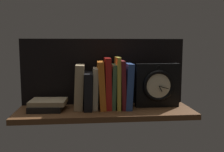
{
  "coord_description": "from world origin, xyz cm",
  "views": [
    {
      "loc": [
        -7.96,
        -116.03,
        30.54
      ],
      "look_at": [
        3.55,
        3.4,
        15.58
      ],
      "focal_mm": 40.19,
      "sensor_mm": 36.0,
      "label": 1
    }
  ],
  "objects_px": {
    "book_tan_shortstories": "(79,87)",
    "framed_clock": "(157,85)",
    "book_orange_pandolfini": "(101,85)",
    "book_maroon_dawkins": "(122,84)",
    "book_green_romantic": "(113,86)",
    "book_blue_modern": "(128,85)",
    "book_cream_twain": "(95,88)",
    "book_black_skeptic": "(88,91)",
    "book_red_requiem": "(108,83)",
    "book_stack_side": "(47,105)",
    "book_yellow_seinlanguage": "(117,83)"
  },
  "relations": [
    {
      "from": "book_tan_shortstories",
      "to": "framed_clock",
      "type": "bearing_deg",
      "value": -0.24
    },
    {
      "from": "book_orange_pandolfini",
      "to": "book_maroon_dawkins",
      "type": "relative_size",
      "value": 0.98
    },
    {
      "from": "book_green_romantic",
      "to": "book_maroon_dawkins",
      "type": "height_order",
      "value": "book_maroon_dawkins"
    },
    {
      "from": "book_orange_pandolfini",
      "to": "book_blue_modern",
      "type": "height_order",
      "value": "book_orange_pandolfini"
    },
    {
      "from": "book_cream_twain",
      "to": "framed_clock",
      "type": "xyz_separation_m",
      "value": [
        0.31,
        -0.0,
        0.01
      ]
    },
    {
      "from": "book_black_skeptic",
      "to": "book_orange_pandolfini",
      "type": "height_order",
      "value": "book_orange_pandolfini"
    },
    {
      "from": "book_orange_pandolfini",
      "to": "book_blue_modern",
      "type": "relative_size",
      "value": 1.05
    },
    {
      "from": "book_black_skeptic",
      "to": "book_maroon_dawkins",
      "type": "distance_m",
      "value": 0.17
    },
    {
      "from": "book_black_skeptic",
      "to": "book_red_requiem",
      "type": "distance_m",
      "value": 0.1
    },
    {
      "from": "book_orange_pandolfini",
      "to": "book_green_romantic",
      "type": "relative_size",
      "value": 1.07
    },
    {
      "from": "book_black_skeptic",
      "to": "book_stack_side",
      "type": "relative_size",
      "value": 0.99
    },
    {
      "from": "book_tan_shortstories",
      "to": "book_yellow_seinlanguage",
      "type": "distance_m",
      "value": 0.19
    },
    {
      "from": "book_maroon_dawkins",
      "to": "framed_clock",
      "type": "relative_size",
      "value": 1.08
    },
    {
      "from": "book_yellow_seinlanguage",
      "to": "book_stack_side",
      "type": "relative_size",
      "value": 1.42
    },
    {
      "from": "book_blue_modern",
      "to": "book_stack_side",
      "type": "height_order",
      "value": "book_blue_modern"
    },
    {
      "from": "book_cream_twain",
      "to": "book_green_romantic",
      "type": "relative_size",
      "value": 0.92
    },
    {
      "from": "book_black_skeptic",
      "to": "book_blue_modern",
      "type": "bearing_deg",
      "value": 0.0
    },
    {
      "from": "book_red_requiem",
      "to": "book_yellow_seinlanguage",
      "type": "xyz_separation_m",
      "value": [
        0.05,
        0.0,
        0.0
      ]
    },
    {
      "from": "book_tan_shortstories",
      "to": "book_green_romantic",
      "type": "relative_size",
      "value": 1.0
    },
    {
      "from": "book_maroon_dawkins",
      "to": "book_tan_shortstories",
      "type": "bearing_deg",
      "value": 180.0
    },
    {
      "from": "book_orange_pandolfini",
      "to": "book_red_requiem",
      "type": "height_order",
      "value": "book_red_requiem"
    },
    {
      "from": "book_tan_shortstories",
      "to": "book_cream_twain",
      "type": "bearing_deg",
      "value": 0.0
    },
    {
      "from": "book_tan_shortstories",
      "to": "book_yellow_seinlanguage",
      "type": "height_order",
      "value": "book_yellow_seinlanguage"
    },
    {
      "from": "book_black_skeptic",
      "to": "book_cream_twain",
      "type": "bearing_deg",
      "value": 0.0
    },
    {
      "from": "book_tan_shortstories",
      "to": "book_maroon_dawkins",
      "type": "xyz_separation_m",
      "value": [
        0.21,
        0.0,
        0.01
      ]
    },
    {
      "from": "book_black_skeptic",
      "to": "book_blue_modern",
      "type": "height_order",
      "value": "book_blue_modern"
    },
    {
      "from": "book_red_requiem",
      "to": "book_yellow_seinlanguage",
      "type": "height_order",
      "value": "book_yellow_seinlanguage"
    },
    {
      "from": "book_black_skeptic",
      "to": "book_maroon_dawkins",
      "type": "xyz_separation_m",
      "value": [
        0.16,
        0.0,
        0.03
      ]
    },
    {
      "from": "book_yellow_seinlanguage",
      "to": "book_black_skeptic",
      "type": "bearing_deg",
      "value": 180.0
    },
    {
      "from": "book_black_skeptic",
      "to": "book_green_romantic",
      "type": "height_order",
      "value": "book_green_romantic"
    },
    {
      "from": "book_cream_twain",
      "to": "book_green_romantic",
      "type": "height_order",
      "value": "book_green_romantic"
    },
    {
      "from": "book_orange_pandolfini",
      "to": "book_tan_shortstories",
      "type": "bearing_deg",
      "value": 180.0
    },
    {
      "from": "book_orange_pandolfini",
      "to": "book_stack_side",
      "type": "xyz_separation_m",
      "value": [
        -0.26,
        -0.02,
        -0.09
      ]
    },
    {
      "from": "book_maroon_dawkins",
      "to": "book_orange_pandolfini",
      "type": "bearing_deg",
      "value": 180.0
    },
    {
      "from": "book_cream_twain",
      "to": "book_green_romantic",
      "type": "bearing_deg",
      "value": 0.0
    },
    {
      "from": "book_green_romantic",
      "to": "book_maroon_dawkins",
      "type": "xyz_separation_m",
      "value": [
        0.04,
        0.0,
        0.01
      ]
    },
    {
      "from": "book_yellow_seinlanguage",
      "to": "book_stack_side",
      "type": "height_order",
      "value": "book_yellow_seinlanguage"
    },
    {
      "from": "book_green_romantic",
      "to": "framed_clock",
      "type": "height_order",
      "value": "framed_clock"
    },
    {
      "from": "book_orange_pandolfini",
      "to": "framed_clock",
      "type": "xyz_separation_m",
      "value": [
        0.28,
        -0.0,
        -0.01
      ]
    },
    {
      "from": "book_maroon_dawkins",
      "to": "book_yellow_seinlanguage",
      "type": "bearing_deg",
      "value": 180.0
    },
    {
      "from": "book_tan_shortstories",
      "to": "book_maroon_dawkins",
      "type": "distance_m",
      "value": 0.21
    },
    {
      "from": "book_tan_shortstories",
      "to": "book_blue_modern",
      "type": "bearing_deg",
      "value": 0.0
    },
    {
      "from": "book_orange_pandolfini",
      "to": "book_maroon_dawkins",
      "type": "height_order",
      "value": "book_maroon_dawkins"
    },
    {
      "from": "framed_clock",
      "to": "book_stack_side",
      "type": "bearing_deg",
      "value": -178.38
    },
    {
      "from": "book_yellow_seinlanguage",
      "to": "book_stack_side",
      "type": "distance_m",
      "value": 0.35
    },
    {
      "from": "book_tan_shortstories",
      "to": "book_maroon_dawkins",
      "type": "height_order",
      "value": "book_maroon_dawkins"
    },
    {
      "from": "book_orange_pandolfini",
      "to": "book_stack_side",
      "type": "relative_size",
      "value": 1.3
    },
    {
      "from": "book_yellow_seinlanguage",
      "to": "book_blue_modern",
      "type": "relative_size",
      "value": 1.14
    },
    {
      "from": "book_orange_pandolfini",
      "to": "book_maroon_dawkins",
      "type": "distance_m",
      "value": 0.1
    },
    {
      "from": "book_black_skeptic",
      "to": "book_orange_pandolfini",
      "type": "relative_size",
      "value": 0.76
    }
  ]
}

